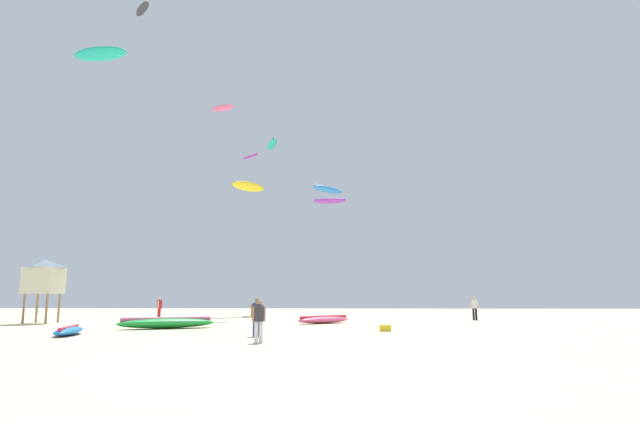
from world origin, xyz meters
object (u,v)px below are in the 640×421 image
Objects in this scene: person_right at (475,306)px; cooler_box at (385,328)px; person_foreground at (259,318)px; lifeguard_tower at (44,276)px; kite_aloft_3 at (272,144)px; kite_aloft_0 at (100,54)px; kite_aloft_2 at (251,156)px; kite_aloft_1 at (248,187)px; kite_aloft_7 at (330,201)px; person_midground at (159,307)px; kite_grounded_near at (167,323)px; person_left at (257,314)px; kite_grounded_far at (69,331)px; kite_aloft_6 at (142,9)px; kite_grounded_mid at (324,320)px; kite_aloft_5 at (223,108)px.

person_right reaches higher than cooler_box.
lifeguard_tower is at bearing 29.17° from person_foreground.
lifeguard_tower is at bearing -120.15° from kite_aloft_3.
kite_aloft_0 is at bearing -111.84° from kite_aloft_3.
kite_aloft_1 is at bearing 101.37° from kite_aloft_2.
kite_aloft_7 is (7.74, 7.34, -0.14)m from kite_aloft_1.
person_right is at bearing -172.30° from person_midground.
kite_grounded_near is at bearing -97.14° from kite_aloft_2.
kite_aloft_1 is at bearing -117.64° from person_right.
person_left is at bearing -34.15° from lifeguard_tower.
kite_aloft_1 reaches higher than person_left.
cooler_box is 34.85m from kite_aloft_3.
kite_aloft_3 reaches higher than person_foreground.
kite_grounded_far is 1.40× the size of kite_aloft_6.
kite_grounded_near is 5.74m from kite_grounded_far.
kite_aloft_2 is at bearing 125.99° from kite_grounded_mid.
kite_grounded_mid is at bearing -62.77° from kite_aloft_1.
person_foreground is 0.64× the size of kite_aloft_5.
person_midground is (-10.18, 18.45, 0.04)m from person_foreground.
kite_grounded_near is 11.85m from lifeguard_tower.
kite_grounded_near is at bearing -28.50° from lifeguard_tower.
kite_aloft_3 is at bearing -13.74° from person_foreground.
kite_grounded_far is at bearing -54.28° from person_right.
kite_aloft_6 is at bearing 167.64° from kite_grounded_mid.
kite_aloft_3 is (-3.64, 31.86, 17.07)m from person_left.
person_left is at bearing -42.51° from kite_grounded_near.
kite_aloft_0 is 2.04× the size of kite_aloft_2.
kite_aloft_5 is at bearing 129.60° from kite_grounded_mid.
kite_grounded_near is at bearing -91.73° from kite_aloft_1.
kite_aloft_3 reaches higher than person_left.
kite_grounded_mid is at bearing 34.68° from kite_grounded_near.
person_foreground is 0.39× the size of kite_aloft_3.
person_left is 0.47× the size of kite_grounded_far.
person_midground is 0.67× the size of kite_aloft_5.
person_right is 28.14m from kite_aloft_5.
lifeguard_tower is at bearing -140.55° from kite_aloft_6.
kite_aloft_0 is at bearing -19.79° from lifeguard_tower.
kite_grounded_mid is at bearing 0.93° from lifeguard_tower.
person_left is at bearing -103.33° from kite_grounded_mid.
person_left is 0.41× the size of lifeguard_tower.
kite_aloft_3 is (0.26, 11.79, 4.49)m from kite_aloft_2.
kite_grounded_far is (0.99, -15.00, -0.78)m from person_midground.
kite_aloft_2 is 0.78× the size of kite_aloft_6.
kite_aloft_3 is (4.99, 31.56, 17.86)m from kite_grounded_far.
lifeguard_tower reaches higher than person_left.
person_right is 22.34m from kite_grounded_near.
kite_grounded_far is (-22.25, -16.07, -0.81)m from person_right.
person_right is at bearing -27.52° from kite_aloft_1.
kite_aloft_0 is at bearing -112.61° from kite_aloft_5.
kite_grounded_mid is at bearing -12.36° from kite_aloft_6.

